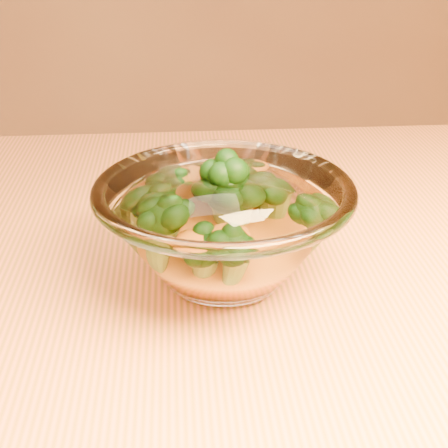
# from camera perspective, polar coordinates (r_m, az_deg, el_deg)

# --- Properties ---
(table) EXTENTS (1.20, 0.80, 0.75)m
(table) POSITION_cam_1_polar(r_m,az_deg,el_deg) (0.50, -0.93, -18.19)
(table) COLOR #D56B40
(table) RESTS_ON ground
(glass_bowl) EXTENTS (0.19, 0.19, 0.08)m
(glass_bowl) POSITION_cam_1_polar(r_m,az_deg,el_deg) (0.45, 0.00, -0.45)
(glass_bowl) COLOR white
(glass_bowl) RESTS_ON table
(cheese_sauce) EXTENTS (0.09, 0.09, 0.03)m
(cheese_sauce) POSITION_cam_1_polar(r_m,az_deg,el_deg) (0.46, 0.00, -2.38)
(cheese_sauce) COLOR orange
(cheese_sauce) RESTS_ON glass_bowl
(broccoli_heap) EXTENTS (0.13, 0.12, 0.07)m
(broccoli_heap) POSITION_cam_1_polar(r_m,az_deg,el_deg) (0.46, -0.33, 1.38)
(broccoli_heap) COLOR black
(broccoli_heap) RESTS_ON cheese_sauce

